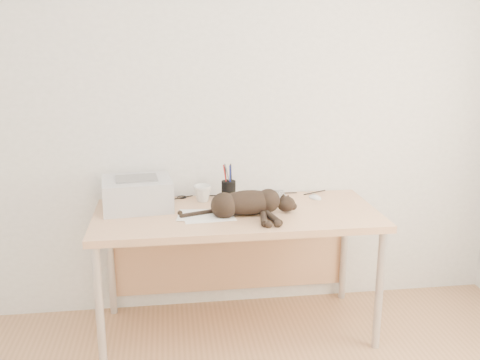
{
  "coord_description": "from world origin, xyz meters",
  "views": [
    {
      "loc": [
        -0.37,
        -1.45,
        1.7
      ],
      "look_at": [
        0.01,
        1.34,
        0.94
      ],
      "focal_mm": 40.0,
      "sensor_mm": 36.0,
      "label": 1
    }
  ],
  "objects": [
    {
      "name": "desk",
      "position": [
        0.0,
        1.48,
        0.61
      ],
      "size": [
        1.6,
        0.7,
        0.74
      ],
      "color": "tan",
      "rests_on": "floor"
    },
    {
      "name": "printer",
      "position": [
        -0.56,
        1.54,
        0.83
      ],
      "size": [
        0.42,
        0.37,
        0.18
      ],
      "color": "silver",
      "rests_on": "desk"
    },
    {
      "name": "remote_grey",
      "position": [
        0.31,
        1.64,
        0.75
      ],
      "size": [
        0.06,
        0.18,
        0.02
      ],
      "primitive_type": "cube",
      "rotation": [
        0.0,
        0.0,
        -0.04
      ],
      "color": "slate",
      "rests_on": "desk"
    },
    {
      "name": "mouse",
      "position": [
        0.51,
        1.58,
        0.76
      ],
      "size": [
        0.09,
        0.12,
        0.03
      ],
      "primitive_type": "ellipsoid",
      "rotation": [
        0.0,
        0.0,
        0.39
      ],
      "color": "white",
      "rests_on": "desk"
    },
    {
      "name": "remote_black",
      "position": [
        0.1,
        1.51,
        0.75
      ],
      "size": [
        0.07,
        0.19,
        0.02
      ],
      "primitive_type": "cube",
      "rotation": [
        0.0,
        0.0,
        -0.08
      ],
      "color": "black",
      "rests_on": "desk"
    },
    {
      "name": "mug",
      "position": [
        -0.18,
        1.62,
        0.79
      ],
      "size": [
        0.15,
        0.15,
        0.1
      ],
      "primitive_type": "imported",
      "rotation": [
        0.0,
        0.0,
        0.77
      ],
      "color": "white",
      "rests_on": "desk"
    },
    {
      "name": "cable_tangle",
      "position": [
        0.0,
        1.7,
        0.75
      ],
      "size": [
        1.36,
        0.07,
        0.01
      ],
      "primitive_type": null,
      "color": "black",
      "rests_on": "desk"
    },
    {
      "name": "papers",
      "position": [
        -0.18,
        1.34,
        0.74
      ],
      "size": [
        0.32,
        0.24,
        0.01
      ],
      "color": "white",
      "rests_on": "desk"
    },
    {
      "name": "pen_cup",
      "position": [
        -0.02,
        1.63,
        0.8
      ],
      "size": [
        0.09,
        0.09,
        0.22
      ],
      "color": "black",
      "rests_on": "desk"
    },
    {
      "name": "wall_back",
      "position": [
        0.0,
        1.75,
        1.3
      ],
      "size": [
        3.5,
        0.0,
        3.5
      ],
      "primitive_type": "plane",
      "rotation": [
        1.57,
        0.0,
        0.0
      ],
      "color": "white",
      "rests_on": "floor"
    },
    {
      "name": "cat",
      "position": [
        0.04,
        1.32,
        0.8
      ],
      "size": [
        0.66,
        0.3,
        0.15
      ],
      "rotation": [
        0.0,
        0.0,
        0.07
      ],
      "color": "black",
      "rests_on": "desk"
    }
  ]
}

